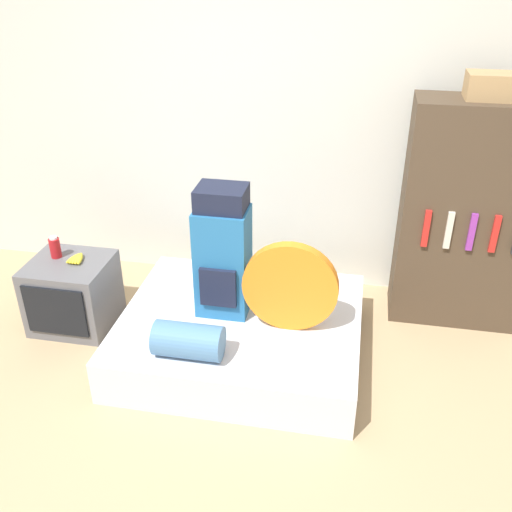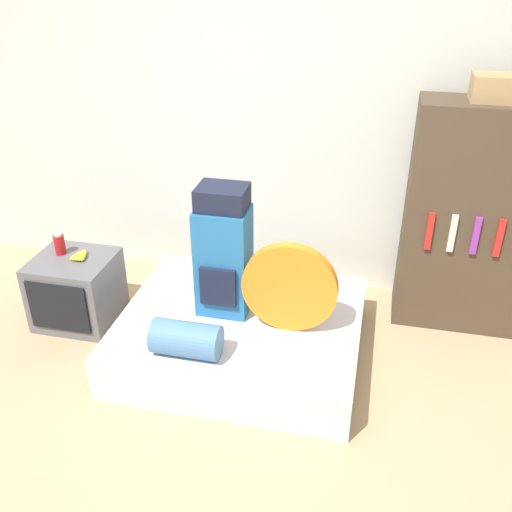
{
  "view_description": "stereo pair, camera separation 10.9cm",
  "coord_description": "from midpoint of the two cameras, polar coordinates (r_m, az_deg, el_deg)",
  "views": [
    {
      "loc": [
        0.65,
        -2.15,
        2.42
      ],
      "look_at": [
        0.09,
        0.82,
        0.74
      ],
      "focal_mm": 40.0,
      "sensor_mm": 36.0,
      "label": 1
    },
    {
      "loc": [
        0.76,
        -2.13,
        2.42
      ],
      "look_at": [
        0.09,
        0.82,
        0.74
      ],
      "focal_mm": 40.0,
      "sensor_mm": 36.0,
      "label": 2
    }
  ],
  "objects": [
    {
      "name": "ground_plane",
      "position": [
        3.3,
        -3.86,
        -18.15
      ],
      "size": [
        16.0,
        16.0,
        0.0
      ],
      "primitive_type": "plane",
      "color": "tan"
    },
    {
      "name": "wall_back",
      "position": [
        4.21,
        2.83,
        13.57
      ],
      "size": [
        8.0,
        0.05,
        2.6
      ],
      "color": "silver",
      "rests_on": "ground_plane"
    },
    {
      "name": "bed",
      "position": [
        3.8,
        -0.65,
        -7.74
      ],
      "size": [
        1.54,
        1.31,
        0.29
      ],
      "color": "silver",
      "rests_on": "ground_plane"
    },
    {
      "name": "backpack",
      "position": [
        3.57,
        -2.41,
        0.29
      ],
      "size": [
        0.33,
        0.29,
        0.85
      ],
      "color": "#23669E",
      "rests_on": "bed"
    },
    {
      "name": "tent_bag",
      "position": [
        3.45,
        4.28,
        -3.17
      ],
      "size": [
        0.59,
        0.07,
        0.59
      ],
      "color": "orange",
      "rests_on": "bed"
    },
    {
      "name": "sleeping_roll",
      "position": [
        3.35,
        -6.05,
        -8.28
      ],
      "size": [
        0.4,
        0.21,
        0.21
      ],
      "color": "teal",
      "rests_on": "bed"
    },
    {
      "name": "television",
      "position": [
        4.23,
        -16.81,
        -3.26
      ],
      "size": [
        0.54,
        0.51,
        0.5
      ],
      "color": "#5B5B60",
      "rests_on": "ground_plane"
    },
    {
      "name": "canister",
      "position": [
        4.17,
        -18.35,
        1.14
      ],
      "size": [
        0.07,
        0.07,
        0.16
      ],
      "color": "#B2191E",
      "rests_on": "television"
    },
    {
      "name": "banana_bunch",
      "position": [
        4.1,
        -16.39,
        0.06
      ],
      "size": [
        0.12,
        0.15,
        0.03
      ],
      "color": "yellow",
      "rests_on": "television"
    },
    {
      "name": "bookshelf",
      "position": [
        4.09,
        21.59,
        3.35
      ],
      "size": [
        0.89,
        0.4,
        1.57
      ],
      "color": "#473828",
      "rests_on": "ground_plane"
    },
    {
      "name": "cardboard_box",
      "position": [
        3.84,
        23.99,
        15.09
      ],
      "size": [
        0.33,
        0.21,
        0.16
      ],
      "color": "#A88456",
      "rests_on": "bookshelf"
    }
  ]
}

